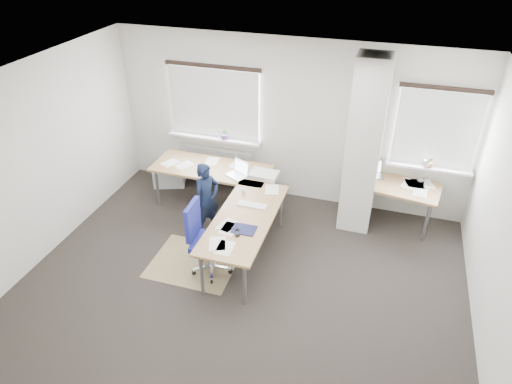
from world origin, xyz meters
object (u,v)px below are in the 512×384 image
(desk_main, at_px, (230,192))
(task_chair, at_px, (209,253))
(desk_side, at_px, (394,186))
(person, at_px, (207,199))

(desk_main, relative_size, task_chair, 2.36)
(desk_side, height_order, person, desk_side)
(task_chair, relative_size, person, 0.91)
(desk_main, bearing_deg, desk_side, 21.66)
(person, bearing_deg, task_chair, -126.56)
(desk_main, bearing_deg, task_chair, -87.14)
(desk_side, relative_size, person, 1.24)
(desk_main, xyz_separation_m, task_chair, (0.05, -1.03, -0.39))
(desk_main, height_order, person, person)
(desk_side, height_order, task_chair, desk_side)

